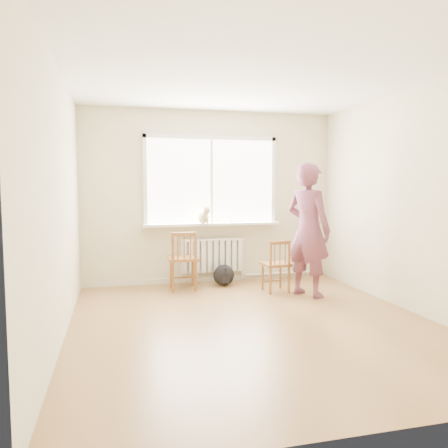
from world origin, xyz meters
TOP-DOWN VIEW (x-y plane):
  - floor at (0.00, 0.00)m, footprint 4.50×4.50m
  - ceiling at (0.00, 0.00)m, footprint 4.50×4.50m
  - back_wall at (0.00, 2.25)m, footprint 4.00×0.01m
  - window at (0.00, 2.22)m, footprint 2.12×0.05m
  - windowsill at (0.00, 2.14)m, footprint 2.15×0.22m
  - radiator at (0.00, 2.16)m, footprint 1.00×0.12m
  - heating_pipe at (1.25, 2.19)m, footprint 1.40×0.04m
  - baseboard at (0.00, 2.23)m, footprint 4.00×0.03m
  - chair_left at (-0.52, 1.74)m, footprint 0.45×0.43m
  - chair_right at (0.76, 1.30)m, footprint 0.40×0.38m
  - person at (1.11, 1.01)m, footprint 0.72×0.80m
  - cat at (-0.16, 2.05)m, footprint 0.24×0.43m
  - backpack at (0.12, 1.88)m, footprint 0.34×0.26m

SIDE VIEW (x-z plane):
  - floor at x=0.00m, z-range 0.00..0.00m
  - baseboard at x=0.00m, z-range 0.00..0.08m
  - heating_pipe at x=1.25m, z-range 0.06..0.10m
  - backpack at x=0.12m, z-range 0.00..0.33m
  - chair_right at x=0.76m, z-range 0.00..0.76m
  - chair_left at x=-0.52m, z-range 0.00..0.87m
  - radiator at x=0.00m, z-range 0.16..0.71m
  - person at x=1.11m, z-range 0.00..1.84m
  - windowsill at x=0.00m, z-range 0.91..0.95m
  - cat at x=-0.16m, z-range 0.92..1.21m
  - back_wall at x=0.00m, z-range 0.00..2.70m
  - window at x=0.00m, z-range 0.95..2.37m
  - ceiling at x=0.00m, z-range 2.70..2.70m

